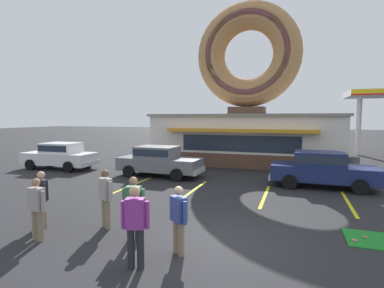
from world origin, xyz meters
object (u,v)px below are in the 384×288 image
pedestrian_clipboard_woman (134,205)px  car_white (60,155)px  pedestrian_crossing_woman (179,217)px  pedestrian_beanie_man (42,196)px  trash_bin (354,166)px  car_grey (159,160)px  pedestrian_hooded_kid (37,206)px  car_navy (322,168)px  pedestrian_blue_sweater_man (135,223)px  pedestrian_leather_jacket_man (106,196)px

pedestrian_clipboard_woman → car_white: bearing=140.9°
pedestrian_clipboard_woman → pedestrian_crossing_woman: 1.41m
pedestrian_beanie_man → trash_bin: size_ratio=1.65×
car_grey → pedestrian_beanie_man: size_ratio=2.85×
pedestrian_crossing_woman → pedestrian_clipboard_woman: bearing=165.6°
pedestrian_hooded_kid → pedestrian_clipboard_woman: 2.46m
pedestrian_clipboard_woman → pedestrian_beanie_man: 2.95m
car_grey → car_navy: 8.00m
pedestrian_blue_sweater_man → pedestrian_crossing_woman: 1.08m
car_navy → trash_bin: 4.12m
car_white → trash_bin: (16.56, 3.66, -0.37)m
pedestrian_hooded_kid → trash_bin: (9.16, 12.38, -0.39)m
car_white → pedestrian_crossing_woman: 13.82m
car_navy → pedestrian_clipboard_woman: size_ratio=2.80×
car_white → pedestrian_hooded_kid: bearing=-49.7°
car_grey → trash_bin: size_ratio=4.72×
trash_bin → pedestrian_crossing_woman: bearing=-114.7°
pedestrian_blue_sweater_man → trash_bin: size_ratio=1.79×
pedestrian_beanie_man → pedestrian_crossing_woman: size_ratio=1.01×
pedestrian_blue_sweater_man → pedestrian_beanie_man: (-3.72, 1.21, -0.09)m
pedestrian_leather_jacket_man → pedestrian_beanie_man: 1.84m
pedestrian_leather_jacket_man → pedestrian_beanie_man: bearing=-162.7°
pedestrian_hooded_kid → pedestrian_leather_jacket_man: size_ratio=0.96×
pedestrian_blue_sweater_man → car_white: bearing=138.9°
car_white → car_grey: size_ratio=1.00×
car_grey → pedestrian_blue_sweater_man: pedestrian_blue_sweater_man is taller
pedestrian_leather_jacket_man → pedestrian_clipboard_woman: size_ratio=1.02×
pedestrian_hooded_kid → pedestrian_clipboard_woman: (2.32, 0.81, 0.02)m
pedestrian_blue_sweater_man → pedestrian_hooded_kid: pedestrian_blue_sweater_man is taller
car_navy → pedestrian_blue_sweater_man: pedestrian_blue_sweater_man is taller
pedestrian_beanie_man → pedestrian_blue_sweater_man: bearing=-18.0°
car_navy → pedestrian_hooded_kid: bearing=-129.8°
pedestrian_leather_jacket_man → trash_bin: (8.04, 11.07, -0.43)m
pedestrian_hooded_kid → pedestrian_clipboard_woman: size_ratio=0.98×
pedestrian_blue_sweater_man → pedestrian_clipboard_woman: (-0.77, 1.25, -0.06)m
car_white → pedestrian_leather_jacket_man: size_ratio=2.76×
pedestrian_blue_sweater_man → car_grey: bearing=112.7°
car_white → pedestrian_crossing_woman: bearing=-36.7°
car_grey → pedestrian_hooded_kid: size_ratio=2.87×
car_navy → pedestrian_beanie_man: (-7.91, -7.96, 0.02)m
pedestrian_blue_sweater_man → pedestrian_leather_jacket_man: (-1.96, 1.75, -0.05)m
car_white → car_grey: same height
pedestrian_leather_jacket_man → pedestrian_crossing_woman: pedestrian_leather_jacket_man is taller
pedestrian_blue_sweater_man → pedestrian_crossing_woman: pedestrian_blue_sweater_man is taller
pedestrian_blue_sweater_man → pedestrian_clipboard_woman: 1.47m
pedestrian_blue_sweater_man → pedestrian_clipboard_woman: bearing=121.6°
car_white → pedestrian_blue_sweater_man: bearing=-41.1°
car_navy → pedestrian_beanie_man: pedestrian_beanie_man is taller
pedestrian_beanie_man → pedestrian_clipboard_woman: bearing=0.8°
pedestrian_crossing_woman → pedestrian_beanie_man: bearing=175.9°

